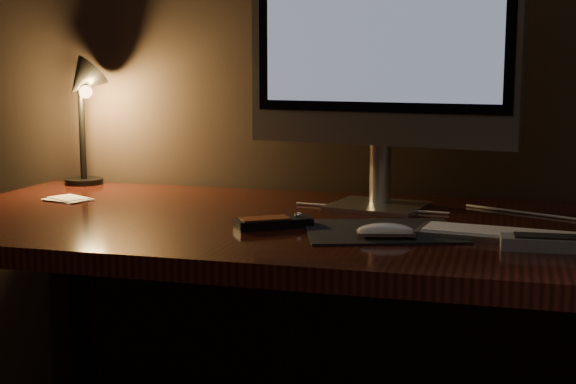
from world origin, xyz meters
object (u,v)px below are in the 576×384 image
(keyboard, at_px, (523,236))
(tv_remote, at_px, (568,244))
(desk_lamp, at_px, (83,99))
(desk, at_px, (312,273))
(mouse, at_px, (385,233))
(monitor, at_px, (380,35))
(media_remote, at_px, (274,222))

(keyboard, relative_size, tv_remote, 1.69)
(keyboard, xyz_separation_m, desk_lamp, (-1.09, 0.38, 0.22))
(desk, height_order, mouse, mouse)
(keyboard, distance_m, desk_lamp, 1.17)
(tv_remote, bearing_deg, desk_lamp, 154.99)
(mouse, relative_size, tv_remote, 0.46)
(mouse, bearing_deg, desk, 118.67)
(desk, xyz_separation_m, monitor, (0.12, 0.10, 0.50))
(media_remote, xyz_separation_m, tv_remote, (0.53, -0.06, 0.00))
(desk, bearing_deg, monitor, 39.79)
(monitor, height_order, media_remote, monitor)
(mouse, xyz_separation_m, tv_remote, (0.31, -0.02, 0.00))
(desk_lamp, bearing_deg, desk, -4.48)
(media_remote, bearing_deg, desk_lamp, 113.30)
(desk, bearing_deg, keyboard, -19.56)
(media_remote, bearing_deg, tv_remote, -40.82)
(media_remote, distance_m, tv_remote, 0.54)
(desk_lamp, bearing_deg, keyboard, -4.51)
(desk, height_order, keyboard, keyboard)
(tv_remote, bearing_deg, mouse, 173.54)
(keyboard, bearing_deg, media_remote, -171.33)
(keyboard, bearing_deg, desk_lamp, 167.89)
(desk, relative_size, desk_lamp, 4.78)
(mouse, xyz_separation_m, desk_lamp, (-0.85, 0.44, 0.22))
(monitor, relative_size, tv_remote, 2.84)
(tv_remote, bearing_deg, desk, 152.42)
(mouse, height_order, media_remote, media_remote)
(tv_remote, relative_size, desk_lamp, 0.66)
(desk, relative_size, monitor, 2.54)
(tv_remote, bearing_deg, monitor, 135.86)
(monitor, xyz_separation_m, desk_lamp, (-0.78, 0.13, -0.15))
(media_remote, distance_m, desk_lamp, 0.77)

